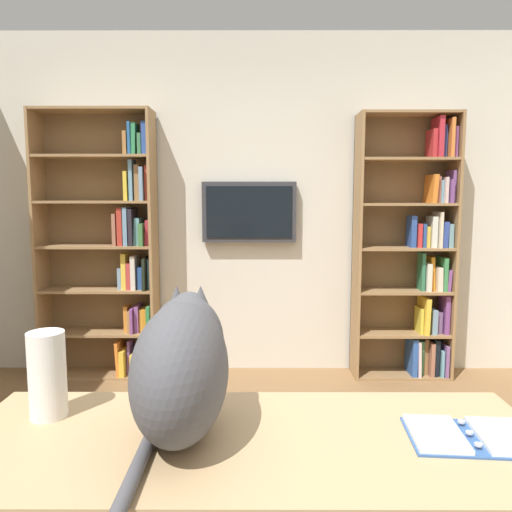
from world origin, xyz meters
TOP-DOWN VIEW (x-y plane):
  - wall_back at (0.00, -2.23)m, footprint 4.52×0.06m
  - bookshelf_left at (-1.29, -2.06)m, footprint 0.76×0.28m
  - bookshelf_right at (1.09, -2.06)m, footprint 0.91×0.28m
  - wall_mounted_tv at (0.01, -2.15)m, footprint 0.75×0.07m
  - desk at (-0.04, 0.48)m, footprint 1.64×0.63m
  - cat at (0.16, 0.41)m, footprint 0.26×0.63m
  - open_binder at (-0.64, 0.46)m, footprint 0.35×0.24m
  - paper_towel_roll at (0.58, 0.32)m, footprint 0.11×0.11m

SIDE VIEW (x-z plane):
  - desk at x=-0.04m, z-range 0.27..1.03m
  - open_binder at x=-0.64m, z-range 0.75..0.78m
  - paper_towel_roll at x=0.58m, z-range 0.76..1.02m
  - cat at x=0.16m, z-range 0.76..1.16m
  - bookshelf_left at x=-1.29m, z-range -0.06..2.00m
  - bookshelf_right at x=1.09m, z-range -0.05..2.03m
  - wall_mounted_tv at x=0.01m, z-range 1.07..1.54m
  - wall_back at x=0.00m, z-range 0.00..2.70m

